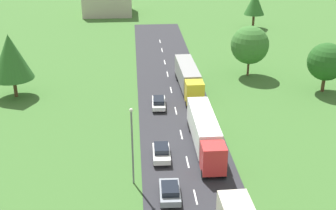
{
  "coord_description": "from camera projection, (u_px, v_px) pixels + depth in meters",
  "views": [
    {
      "loc": [
        -5.42,
        -9.3,
        25.44
      ],
      "look_at": [
        -1.32,
        42.7,
        2.4
      ],
      "focal_mm": 48.56,
      "sensor_mm": 36.0,
      "label": 1
    }
  ],
  "objects": [
    {
      "name": "tree_oak",
      "position": [
        255.0,
        3.0,
        100.38
      ],
      "size": [
        4.53,
        4.53,
        8.01
      ],
      "color": "#513823",
      "rests_on": "ground"
    },
    {
      "name": "truck_second",
      "position": [
        205.0,
        132.0,
        50.75
      ],
      "size": [
        2.5,
        13.13,
        3.67
      ],
      "color": "red",
      "rests_on": "road"
    },
    {
      "name": "road",
      "position": [
        198.0,
        208.0,
        41.48
      ],
      "size": [
        10.0,
        140.0,
        0.06
      ],
      "primitive_type": "cube",
      "color": "#2B2B30",
      "rests_on": "ground"
    },
    {
      "name": "tree_maple",
      "position": [
        11.0,
        57.0,
        63.38
      ],
      "size": [
        5.85,
        5.85,
        9.23
      ],
      "color": "#513823",
      "rests_on": "ground"
    },
    {
      "name": "tree_birch",
      "position": [
        250.0,
        45.0,
        71.89
      ],
      "size": [
        6.05,
        6.05,
        8.13
      ],
      "color": "#513823",
      "rests_on": "ground"
    },
    {
      "name": "car_fourth",
      "position": [
        161.0,
        152.0,
        49.26
      ],
      "size": [
        1.92,
        3.98,
        1.48
      ],
      "color": "white",
      "rests_on": "road"
    },
    {
      "name": "car_third",
      "position": [
        170.0,
        192.0,
        42.52
      ],
      "size": [
        2.01,
        3.97,
        1.46
      ],
      "color": "#8C939E",
      "rests_on": "road"
    },
    {
      "name": "tree_pine",
      "position": [
        326.0,
        62.0,
        65.76
      ],
      "size": [
        5.52,
        5.52,
        7.37
      ],
      "color": "#513823",
      "rests_on": "ground"
    },
    {
      "name": "lamppost_second",
      "position": [
        132.0,
        143.0,
        43.43
      ],
      "size": [
        0.36,
        0.36,
        8.19
      ],
      "color": "slate",
      "rests_on": "ground"
    },
    {
      "name": "car_fifth",
      "position": [
        159.0,
        102.0,
        61.75
      ],
      "size": [
        1.94,
        4.33,
        1.43
      ],
      "color": "white",
      "rests_on": "road"
    },
    {
      "name": "truck_third",
      "position": [
        188.0,
        77.0,
        66.92
      ],
      "size": [
        2.83,
        13.24,
        3.61
      ],
      "color": "yellow",
      "rests_on": "road"
    },
    {
      "name": "distant_building",
      "position": [
        108.0,
        0.0,
        114.49
      ],
      "size": [
        12.06,
        11.36,
        7.11
      ],
      "primitive_type": "cube",
      "color": "#B2A899",
      "rests_on": "ground"
    }
  ]
}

